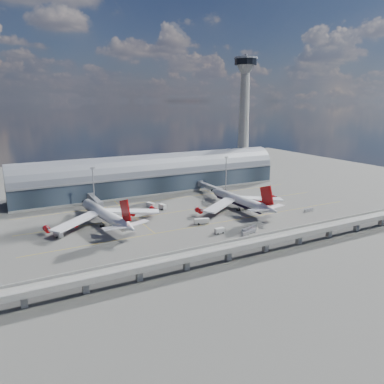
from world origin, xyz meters
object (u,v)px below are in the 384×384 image
service_truck_5 (151,205)px  service_truck_0 (58,234)px  cargo_train_0 (249,232)px  control_tower (244,119)px  floodlight_mast_left (94,186)px  service_truck_4 (163,207)px  airliner_left (106,215)px  cargo_train_2 (309,210)px  airliner_right (240,201)px  service_truck_2 (202,221)px  service_truck_3 (250,202)px  service_truck_1 (219,231)px  floodlight_mast_right (226,172)px  cargo_train_1 (249,229)px

service_truck_5 → service_truck_0: bearing=-175.9°
service_truck_5 → cargo_train_0: service_truck_5 is taller
control_tower → floodlight_mast_left: (-135.00, -28.00, -38.00)m
control_tower → floodlight_mast_left: bearing=-168.3°
service_truck_4 → service_truck_5: (-4.73, 8.24, -0.12)m
airliner_left → cargo_train_2: size_ratio=9.41×
airliner_left → airliner_right: airliner_left is taller
airliner_left → service_truck_2: 52.73m
service_truck_0 → floodlight_mast_left: bearing=37.3°
floodlight_mast_left → service_truck_3: floodlight_mast_left is taller
airliner_right → service_truck_1: bearing=-140.6°
control_tower → floodlight_mast_right: control_tower is taller
service_truck_5 → service_truck_1: bearing=-99.2°
floodlight_mast_left → service_truck_0: size_ratio=3.66×
service_truck_5 → cargo_train_0: (25.92, -70.15, -0.64)m
control_tower → cargo_train_1: bearing=-123.7°
floodlight_mast_right → service_truck_0: size_ratio=3.66×
service_truck_2 → cargo_train_2: service_truck_2 is taller
floodlight_mast_right → service_truck_5: size_ratio=3.97×
airliner_right → cargo_train_1: size_ratio=5.81×
control_tower → airliner_right: (-55.83, -76.78, -46.29)m
service_truck_3 → service_truck_5: size_ratio=0.90×
cargo_train_2 → floodlight_mast_left: bearing=60.1°
service_truck_3 → cargo_train_0: service_truck_3 is taller
floodlight_mast_right → airliner_right: 53.69m
service_truck_3 → floodlight_mast_left: bearing=175.6°
service_truck_1 → service_truck_4: (-8.12, 54.17, 0.18)m
cargo_train_0 → cargo_train_2: bearing=-59.8°
cargo_train_2 → service_truck_5: bearing=59.0°
service_truck_0 → service_truck_5: bearing=5.0°
service_truck_0 → airliner_right: bearing=-21.3°
floodlight_mast_right → service_truck_0: 138.16m
service_truck_5 → cargo_train_2: service_truck_5 is taller
floodlight_mast_left → service_truck_0: bearing=-122.7°
airliner_left → service_truck_0: 27.14m
control_tower → cargo_train_0: bearing=-123.8°
control_tower → service_truck_5: (-103.57, -45.74, -50.14)m
airliner_left → service_truck_3: size_ratio=11.60×
control_tower → service_truck_4: 123.22m
airliner_right → service_truck_4: bearing=149.5°
airliner_right → cargo_train_2: 42.13m
floodlight_mast_right → service_truck_2: floodlight_mast_right is taller
control_tower → airliner_left: bearing=-153.9°
cargo_train_1 → cargo_train_0: bearing=162.5°
floodlight_mast_right → cargo_train_1: bearing=-115.3°
service_truck_2 → cargo_train_2: 70.48m
service_truck_1 → cargo_train_1: (16.02, -3.81, -0.47)m
service_truck_2 → floodlight_mast_right: bearing=-27.1°
cargo_train_1 → service_truck_2: bearing=56.2°
service_truck_4 → cargo_train_2: (77.63, -46.38, -0.78)m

